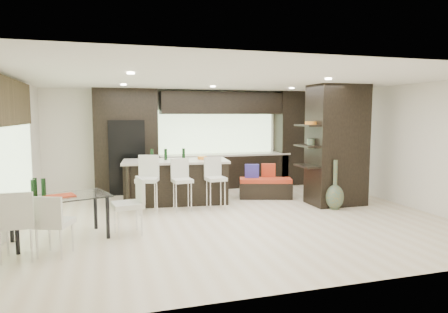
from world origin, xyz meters
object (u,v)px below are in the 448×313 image
object	(u,v)px
stool_right	(216,188)
stool_left	(147,190)
chair_far	(18,227)
kitchen_island	(176,181)
dining_table	(60,219)
stool_mid	(182,190)
chair_near	(55,227)
chair_end	(128,209)
floor_vase	(335,185)
bench	(265,188)

from	to	relation	value
stool_right	stool_left	bearing A→B (deg)	174.53
chair_far	kitchen_island	bearing A→B (deg)	48.68
kitchen_island	dining_table	world-z (taller)	kitchen_island
stool_mid	stool_right	bearing A→B (deg)	-5.91
chair_near	chair_far	xyz separation A→B (m)	(-0.47, -0.02, 0.04)
stool_left	chair_end	xyz separation A→B (m)	(-0.47, -1.41, -0.04)
chair_near	stool_left	bearing A→B (deg)	75.43
stool_right	kitchen_island	bearing A→B (deg)	126.06
chair_near	stool_mid	bearing A→B (deg)	64.64
dining_table	floor_vase	bearing A→B (deg)	-11.19
stool_mid	chair_near	world-z (taller)	stool_mid
bench	stool_right	bearing A→B (deg)	-136.96
stool_mid	chair_near	distance (m)	3.13
kitchen_island	stool_right	distance (m)	1.10
bench	chair_near	xyz separation A→B (m)	(-4.47, -2.85, 0.17)
stool_mid	floor_vase	xyz separation A→B (m)	(3.18, -0.81, 0.09)
stool_left	chair_near	bearing A→B (deg)	-107.70
stool_left	dining_table	distance (m)	2.09
floor_vase	chair_near	xyz separation A→B (m)	(-5.45, -1.34, -0.12)
stool_left	chair_far	distance (m)	2.95
stool_mid	chair_far	bearing A→B (deg)	-147.38
dining_table	chair_far	size ratio (longest dim) A/B	1.63
chair_near	chair_far	size ratio (longest dim) A/B	0.91
stool_right	bench	xyz separation A→B (m)	(1.46, 0.70, -0.20)
bench	chair_end	xyz separation A→B (m)	(-3.40, -2.12, 0.20)
stool_left	chair_far	bearing A→B (deg)	-114.84
floor_vase	chair_end	world-z (taller)	floor_vase
chair_near	kitchen_island	bearing A→B (deg)	73.71
bench	chair_near	distance (m)	5.30
stool_left	stool_mid	world-z (taller)	stool_left
stool_mid	floor_vase	bearing A→B (deg)	-20.12
chair_near	bench	bearing A→B (deg)	53.76
bench	chair_far	distance (m)	5.72
stool_right	chair_end	distance (m)	2.41
kitchen_island	stool_left	bearing A→B (deg)	-125.20
floor_vase	bench	bearing A→B (deg)	123.13
dining_table	stool_left	bearing A→B (deg)	24.84
stool_mid	stool_right	size ratio (longest dim) A/B	0.99
stool_mid	kitchen_island	bearing A→B (deg)	84.18
kitchen_island	bench	bearing A→B (deg)	3.43
kitchen_island	chair_end	distance (m)	2.54
dining_table	chair_near	world-z (taller)	chair_near
dining_table	bench	bearing A→B (deg)	7.80
dining_table	chair_near	distance (m)	0.73
bench	kitchen_island	bearing A→B (deg)	-165.56
chair_end	dining_table	bearing A→B (deg)	81.47
chair_far	stool_left	bearing A→B (deg)	48.32
stool_left	chair_far	size ratio (longest dim) A/B	1.05
floor_vase	chair_far	distance (m)	6.08
kitchen_island	dining_table	xyz separation A→B (m)	(-2.27, -2.24, -0.14)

